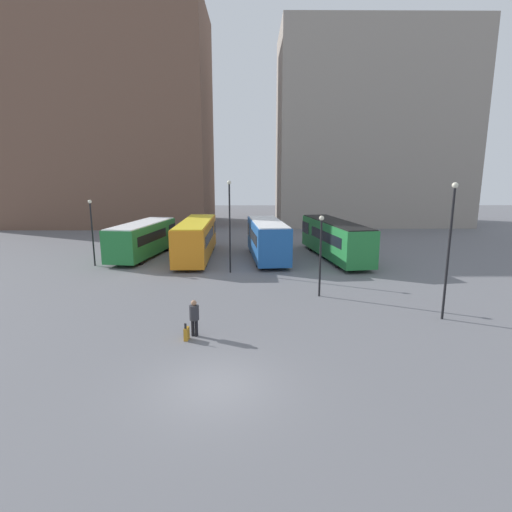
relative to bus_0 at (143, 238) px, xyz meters
name	(u,v)px	position (x,y,z in m)	size (l,w,h in m)	color
ground_plane	(215,386)	(8.20, -21.78, -1.60)	(160.00, 160.00, 0.00)	slate
building_block_left	(105,119)	(-11.02, 24.04, 12.92)	(28.60, 15.05, 29.04)	brown
building_block_right	(371,131)	(26.03, 24.04, 11.39)	(25.80, 12.64, 26.00)	gray
bus_0	(143,238)	(0.00, 0.00, 0.00)	(3.95, 9.72, 2.95)	#237A38
bus_1	(196,238)	(4.66, -0.46, 0.12)	(2.68, 11.37, 3.17)	orange
bus_2	(267,239)	(10.68, -1.22, 0.14)	(3.40, 9.35, 3.23)	#1E56A3
bus_3	(334,238)	(16.40, -0.71, 0.12)	(4.13, 11.86, 3.15)	#237A38
traveler	(194,315)	(6.91, -17.49, -0.62)	(0.46, 0.46, 1.65)	black
suitcase	(187,334)	(6.62, -17.92, -1.32)	(0.21, 0.41, 0.80)	#B27A1E
lamp_post_0	(321,249)	(13.37, -11.67, 1.24)	(0.28, 0.28, 4.73)	black
lamp_post_1	(449,242)	(18.84, -15.47, 2.25)	(0.28, 0.28, 6.66)	black
lamp_post_2	(230,220)	(7.84, -5.88, 2.22)	(0.28, 0.28, 6.60)	black
lamp_post_3	(92,227)	(-2.88, -3.58, 1.45)	(0.28, 0.28, 5.12)	black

